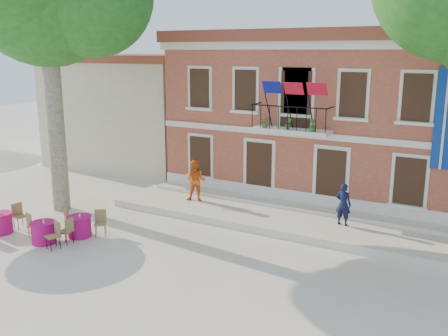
% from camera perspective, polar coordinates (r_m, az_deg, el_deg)
% --- Properties ---
extents(ground, '(90.00, 90.00, 0.00)m').
position_cam_1_polar(ground, '(17.43, -6.00, -9.19)').
color(ground, beige).
rests_on(ground, ground).
extents(main_building, '(13.50, 9.59, 7.50)m').
position_cam_1_polar(main_building, '(24.35, 11.68, 6.28)').
color(main_building, '#B05E3F').
rests_on(main_building, ground).
extents(neighbor_west, '(9.40, 9.40, 6.40)m').
position_cam_1_polar(neighbor_west, '(30.81, -8.61, 6.77)').
color(neighbor_west, beige).
rests_on(neighbor_west, ground).
extents(terrace, '(14.00, 3.40, 0.30)m').
position_cam_1_polar(terrace, '(20.04, 6.12, -5.69)').
color(terrace, silver).
rests_on(terrace, ground).
extents(pedestrian_navy, '(0.62, 0.44, 1.60)m').
position_cam_1_polar(pedestrian_navy, '(18.99, 13.48, -4.05)').
color(pedestrian_navy, '#0F1333').
rests_on(pedestrian_navy, terrace).
extents(pedestrian_orange, '(1.04, 0.92, 1.80)m').
position_cam_1_polar(pedestrian_orange, '(21.38, -3.24, -1.48)').
color(pedestrian_orange, orange).
rests_on(pedestrian_orange, terrace).
extents(cafe_table_0, '(1.86, 1.73, 0.95)m').
position_cam_1_polar(cafe_table_0, '(19.03, -16.21, -6.31)').
color(cafe_table_0, '#CA136F').
rests_on(cafe_table_0, ground).
extents(cafe_table_1, '(1.96, 0.97, 0.95)m').
position_cam_1_polar(cafe_table_1, '(18.81, -19.92, -6.85)').
color(cafe_table_1, '#CA136F').
rests_on(cafe_table_1, ground).
extents(cafe_table_3, '(0.90, 1.97, 0.95)m').
position_cam_1_polar(cafe_table_3, '(20.41, -24.18, -5.67)').
color(cafe_table_3, '#CA136F').
rests_on(cafe_table_3, ground).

